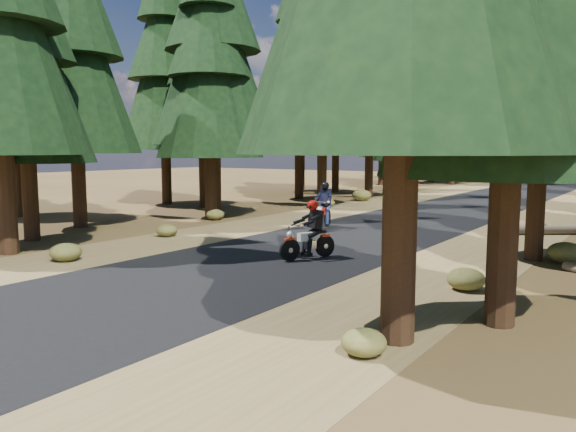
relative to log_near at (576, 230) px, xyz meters
name	(u,v)px	position (x,y,z in m)	size (l,w,h in m)	color
ground	(256,262)	(-6.33, -10.39, -0.16)	(120.00, 120.00, 0.00)	#453618
road	(346,238)	(-6.33, -5.39, -0.15)	(6.00, 100.00, 0.01)	black
shoulder_l	(241,228)	(-10.93, -5.39, -0.16)	(3.20, 100.00, 0.01)	brown
shoulder_r	(484,252)	(-1.73, -5.39, -0.16)	(3.20, 100.00, 0.01)	brown
pine_forest	(486,62)	(-6.35, 10.66, 7.73)	(34.59, 55.08, 16.32)	black
log_near	(576,230)	(0.00, 0.00, 0.00)	(0.32, 0.32, 5.38)	#4C4233
understory_shrubs	(409,221)	(-5.51, -1.87, 0.10)	(14.73, 31.65, 0.67)	#474C1E
rider_lead	(308,240)	(-5.41, -9.27, 0.38)	(1.20, 1.88, 1.62)	silver
rider_follow	(324,213)	(-8.11, -3.92, 0.44)	(1.18, 2.09, 1.78)	#A7120B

